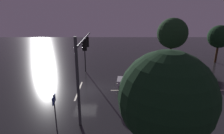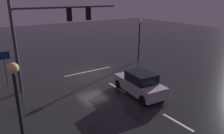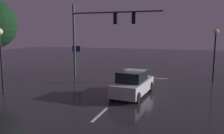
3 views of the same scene
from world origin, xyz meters
TOP-DOWN VIEW (x-y plane):
  - ground_plane at (0.00, 0.00)m, footprint 80.00×80.00m
  - traffic_signal_assembly at (3.70, 0.51)m, footprint 8.62×0.47m
  - lane_dash_far at (0.00, 4.00)m, footprint 0.16×2.20m
  - lane_dash_mid at (0.00, 10.00)m, footprint 0.16×2.20m
  - stop_bar at (0.00, -0.68)m, footprint 5.00×0.16m
  - car_approaching at (-0.75, 5.83)m, footprint 2.25×4.50m
  - street_lamp_left_kerb at (-6.40, -0.76)m, footprint 0.44×0.44m
  - street_lamp_right_kerb at (7.94, 8.29)m, footprint 0.44×0.44m
  - route_sign at (7.08, -1.14)m, footprint 0.90×0.13m

SIDE VIEW (x-z plane):
  - ground_plane at x=0.00m, z-range 0.00..0.00m
  - lane_dash_far at x=0.00m, z-range 0.00..0.01m
  - lane_dash_mid at x=0.00m, z-range 0.00..0.01m
  - stop_bar at x=0.00m, z-range 0.00..0.01m
  - car_approaching at x=-0.75m, z-range -0.05..1.65m
  - route_sign at x=7.08m, z-range 0.64..3.55m
  - street_lamp_right_kerb at x=7.94m, z-range 0.95..5.49m
  - street_lamp_left_kerb at x=-6.40m, z-range 0.96..5.52m
  - traffic_signal_assembly at x=3.70m, z-range 1.29..8.22m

